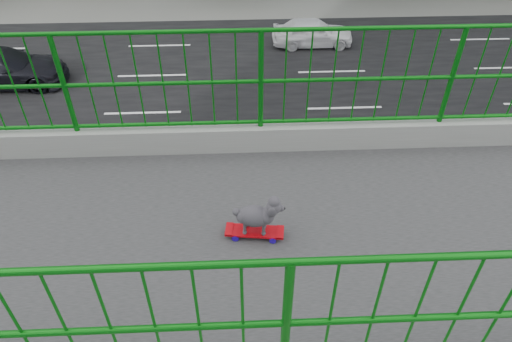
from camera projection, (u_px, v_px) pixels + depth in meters
The scene contains 6 objects.
road at pixel (143, 113), 18.65m from camera, with size 18.00×90.00×0.02m, color black.
skateboard at pixel (255, 232), 4.35m from camera, with size 0.22×0.55×0.07m.
poodle at pixel (257, 215), 4.20m from camera, with size 0.23×0.47×0.39m.
car_1 at pixel (43, 162), 15.21m from camera, with size 1.48×4.24×1.40m, color #B50719.
car_3 at pixel (2, 68), 19.94m from camera, with size 2.13×5.23×1.52m, color black.
car_4 at pixel (313, 32), 22.92m from camera, with size 1.55×3.86×1.32m, color white.
Camera 1 is at (2.91, 3.76, 10.28)m, focal length 33.27 mm.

